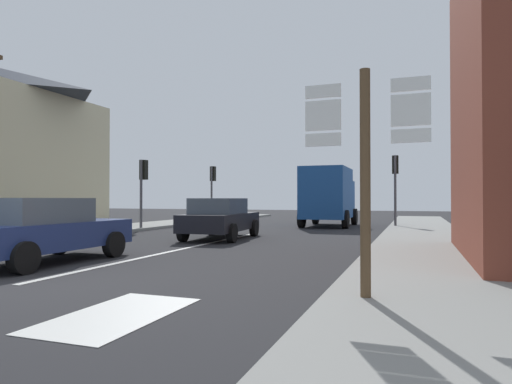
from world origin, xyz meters
The scene contains 12 objects.
ground_plane centered at (0.00, 10.00, 0.00)m, with size 80.00×80.00×0.00m, color #232326.
sidewalk_right centered at (6.61, 8.00, 0.07)m, with size 2.99×44.00×0.14m, color gray.
sidewalk_left centered at (-6.61, 8.00, 0.07)m, with size 2.99×44.00×0.14m, color gray.
lane_centre_stripe centered at (0.00, 6.00, 0.01)m, with size 0.16×12.00×0.01m, color silver.
lane_turn_arrow centered at (2.81, -1.00, 0.01)m, with size 1.20×2.20×0.01m, color silver.
sedan_near centered at (-1.62, 2.14, 0.76)m, with size 1.97×4.20×1.47m.
sedan_far centered at (-0.33, 9.05, 0.76)m, with size 2.21×4.32×1.47m.
delivery_truck centered at (2.03, 17.66, 1.65)m, with size 2.50×5.01×3.05m.
route_sign_post centered at (5.69, 0.45, 1.91)m, with size 1.66×0.14×3.20m.
traffic_light_far_left centered at (-5.41, 19.14, 2.56)m, with size 0.30×0.49×3.45m.
traffic_light_far_right centered at (5.41, 17.28, 2.66)m, with size 0.30×0.49×3.60m.
traffic_light_near_left centered at (-5.41, 11.71, 2.39)m, with size 0.30×0.49×3.23m.
Camera 1 is at (6.32, -5.65, 1.45)m, focal length 31.14 mm.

